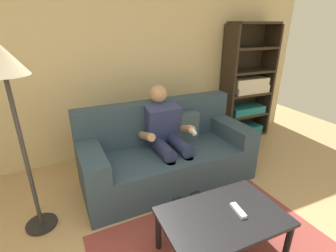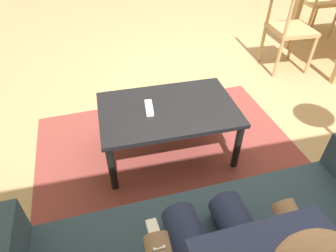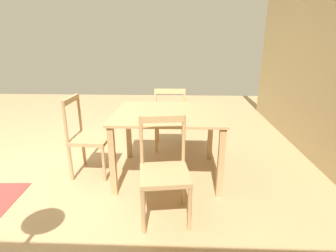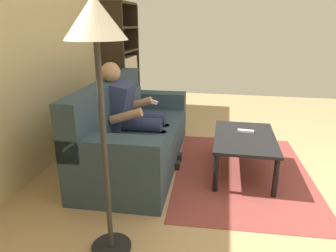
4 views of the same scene
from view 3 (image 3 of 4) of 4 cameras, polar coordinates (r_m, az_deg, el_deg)
The scene contains 5 objects.
ground_plane at distance 3.54m, azimuth -28.52°, elevation -9.66°, with size 9.15×9.15×0.00m, color tan.
dining_table at distance 2.93m, azimuth -0.00°, elevation 0.87°, with size 1.17×0.99×0.76m.
dining_chair_near_wall at distance 2.31m, azimuth -0.83°, elevation -9.91°, with size 0.47×0.47×0.90m.
dining_chair_facing_couch at distance 3.16m, azimuth -16.84°, elevation -2.39°, with size 0.44×0.44×0.92m.
dining_chair_by_doorway at distance 3.72m, azimuth 0.45°, elevation 1.52°, with size 0.42×0.42×0.90m.
Camera 3 is at (-1.76, 2.64, 1.55)m, focal length 28.13 mm.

